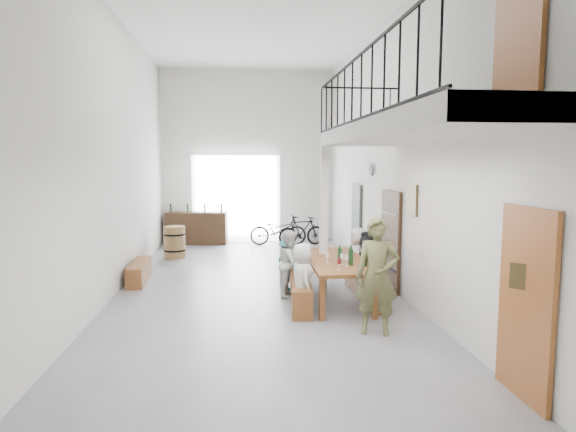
{
  "coord_description": "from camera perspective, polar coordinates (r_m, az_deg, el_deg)",
  "views": [
    {
      "loc": [
        -0.37,
        -9.63,
        2.56
      ],
      "look_at": [
        0.6,
        -0.5,
        1.54
      ],
      "focal_mm": 30.0,
      "sensor_mm": 36.0,
      "label": 1
    }
  ],
  "objects": [
    {
      "name": "tasting_table",
      "position": [
        8.96,
        5.78,
        -5.63
      ],
      "size": [
        1.09,
        2.54,
        0.79
      ],
      "rotation": [
        0.0,
        0.0,
        -0.02
      ],
      "color": "brown",
      "rests_on": "ground"
    },
    {
      "name": "bench_inner",
      "position": [
        8.9,
        1.48,
        -8.75
      ],
      "size": [
        0.54,
        2.14,
        0.49
      ],
      "primitive_type": "cube",
      "rotation": [
        0.0,
        0.0,
        -0.1
      ],
      "color": "brown",
      "rests_on": "ground"
    },
    {
      "name": "gateway_portal",
      "position": [
        15.61,
        -6.15,
        2.05
      ],
      "size": [
        2.8,
        0.08,
        2.8
      ],
      "primitive_type": "cube",
      "color": "white",
      "rests_on": "ground"
    },
    {
      "name": "oak_barrel",
      "position": [
        13.33,
        -13.3,
        -3.02
      ],
      "size": [
        0.58,
        0.58,
        0.86
      ],
      "color": "brown",
      "rests_on": "ground"
    },
    {
      "name": "guest_left_b",
      "position": [
        8.8,
        1.29,
        -6.97
      ],
      "size": [
        0.33,
        0.44,
        1.07
      ],
      "primitive_type": "imported",
      "rotation": [
        0.0,
        0.0,
        1.79
      ],
      "color": "teal",
      "rests_on": "ground"
    },
    {
      "name": "balcony",
      "position": [
        6.92,
        13.99,
        9.48
      ],
      "size": [
        1.52,
        5.62,
        4.0
      ],
      "color": "silver",
      "rests_on": "ground"
    },
    {
      "name": "room_walls",
      "position": [
        9.68,
        -3.92,
        12.22
      ],
      "size": [
        12.0,
        12.0,
        12.0
      ],
      "color": "silver",
      "rests_on": "ground"
    },
    {
      "name": "guest_left_c",
      "position": [
        9.28,
        0.31,
        -5.61
      ],
      "size": [
        0.65,
        0.74,
        1.28
      ],
      "primitive_type": "imported",
      "rotation": [
        0.0,
        0.0,
        1.27
      ],
      "color": "silver",
      "rests_on": "ground"
    },
    {
      "name": "tableware",
      "position": [
        8.45,
        6.67,
        -4.84
      ],
      "size": [
        0.48,
        0.66,
        0.35
      ],
      "color": "#113313",
      "rests_on": "tasting_table"
    },
    {
      "name": "side_bench",
      "position": [
        10.95,
        -17.22,
        -6.34
      ],
      "size": [
        0.39,
        1.5,
        0.42
      ],
      "primitive_type": "cube",
      "rotation": [
        0.0,
        0.0,
        0.04
      ],
      "color": "brown",
      "rests_on": "ground"
    },
    {
      "name": "guest_right_c",
      "position": [
        9.84,
        8.35,
        -5.04
      ],
      "size": [
        0.54,
        0.7,
        1.26
      ],
      "primitive_type": "imported",
      "rotation": [
        0.0,
        0.0,
        -1.82
      ],
      "color": "silver",
      "rests_on": "ground"
    },
    {
      "name": "bench_wall",
      "position": [
        9.25,
        9.23,
        -8.35
      ],
      "size": [
        0.34,
        2.0,
        0.46
      ],
      "primitive_type": "cube",
      "rotation": [
        0.0,
        0.0,
        0.04
      ],
      "color": "brown",
      "rests_on": "ground"
    },
    {
      "name": "serving_counter",
      "position": [
        15.47,
        -10.78,
        -1.41
      ],
      "size": [
        1.95,
        0.74,
        1.01
      ],
      "primitive_type": "cube",
      "rotation": [
        0.0,
        0.0,
        -0.11
      ],
      "color": "#3B2513",
      "rests_on": "ground"
    },
    {
      "name": "counter_bottles",
      "position": [
        15.4,
        -10.82,
        0.96
      ],
      "size": [
        1.65,
        0.28,
        0.28
      ],
      "color": "#113313",
      "rests_on": "serving_counter"
    },
    {
      "name": "right_wall_decor",
      "position": [
        8.38,
        15.46,
        0.51
      ],
      "size": [
        0.07,
        8.28,
        5.07
      ],
      "color": "brown",
      "rests_on": "ground"
    },
    {
      "name": "potted_plant",
      "position": [
        10.9,
        9.15,
        -6.27
      ],
      "size": [
        0.37,
        0.32,
        0.39
      ],
      "primitive_type": "imported",
      "rotation": [
        0.0,
        0.0,
        -0.06
      ],
      "color": "#194D1E",
      "rests_on": "ground"
    },
    {
      "name": "floor",
      "position": [
        9.97,
        -3.76,
        -8.56
      ],
      "size": [
        12.0,
        12.0,
        0.0
      ],
      "primitive_type": "plane",
      "color": "slate",
      "rests_on": "ground"
    },
    {
      "name": "bicycle_near",
      "position": [
        14.99,
        -1.18,
        -1.71
      ],
      "size": [
        1.77,
        0.64,
        0.92
      ],
      "primitive_type": "imported",
      "rotation": [
        0.0,
        0.0,
        1.55
      ],
      "color": "black",
      "rests_on": "ground"
    },
    {
      "name": "guest_left_d",
      "position": [
        9.74,
        -0.02,
        -5.65
      ],
      "size": [
        0.65,
        0.79,
        1.07
      ],
      "primitive_type": "imported",
      "rotation": [
        0.0,
        0.0,
        2.0
      ],
      "color": "teal",
      "rests_on": "ground"
    },
    {
      "name": "guest_right_a",
      "position": [
        8.66,
        10.62,
        -7.31
      ],
      "size": [
        0.34,
        0.65,
        1.07
      ],
      "primitive_type": "imported",
      "rotation": [
        0.0,
        0.0,
        -1.43
      ],
      "color": "red",
      "rests_on": "ground"
    },
    {
      "name": "guest_left_a",
      "position": [
        8.18,
        1.68,
        -7.46
      ],
      "size": [
        0.47,
        0.65,
        1.22
      ],
      "primitive_type": "imported",
      "rotation": [
        0.0,
        0.0,
        1.72
      ],
      "color": "silver",
      "rests_on": "ground"
    },
    {
      "name": "host_standing",
      "position": [
        7.33,
        10.52,
        -7.0
      ],
      "size": [
        0.74,
        0.59,
        1.76
      ],
      "primitive_type": "imported",
      "rotation": [
        0.0,
        0.0,
        -0.29
      ],
      "color": "brown",
      "rests_on": "ground"
    },
    {
      "name": "bicycle_far",
      "position": [
        14.84,
        1.64,
        -1.78
      ],
      "size": [
        1.6,
        0.84,
        0.92
      ],
      "primitive_type": "imported",
      "rotation": [
        0.0,
        0.0,
        1.85
      ],
      "color": "black",
      "rests_on": "ground"
    },
    {
      "name": "guest_right_b",
      "position": [
        9.28,
        9.45,
        -5.65
      ],
      "size": [
        0.38,
        1.2,
        1.29
      ],
      "primitive_type": "imported",
      "rotation": [
        0.0,
        0.0,
        -1.57
      ],
      "color": "black",
      "rests_on": "ground"
    }
  ]
}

